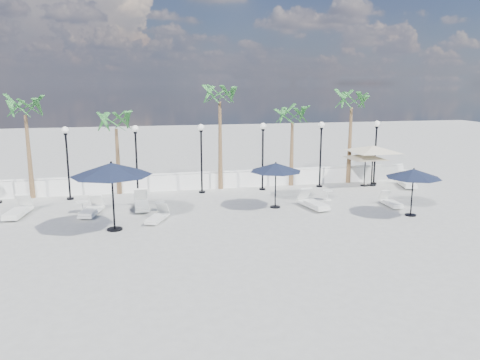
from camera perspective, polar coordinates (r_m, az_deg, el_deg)
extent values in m
plane|color=gray|center=(20.05, -2.05, -5.72)|extent=(100.00, 100.00, 0.00)
cube|color=white|center=(27.12, -4.96, -0.16)|extent=(26.00, 0.30, 0.90)
cube|color=white|center=(27.02, -4.98, 0.92)|extent=(26.00, 0.12, 0.08)
cylinder|color=black|center=(26.25, -19.98, -2.13)|extent=(0.36, 0.36, 0.10)
cylinder|color=black|center=(25.91, -20.24, 1.53)|extent=(0.10, 0.10, 3.50)
cylinder|color=black|center=(25.69, -20.50, 5.26)|extent=(0.18, 0.18, 0.10)
sphere|color=white|center=(25.67, -20.54, 5.73)|extent=(0.36, 0.36, 0.36)
cylinder|color=black|center=(26.01, -12.31, -1.81)|extent=(0.36, 0.36, 0.10)
cylinder|color=black|center=(25.67, -12.48, 1.89)|extent=(0.10, 0.10, 3.50)
cylinder|color=black|center=(25.45, -12.65, 5.66)|extent=(0.18, 0.18, 0.10)
sphere|color=white|center=(25.43, -12.67, 6.13)|extent=(0.36, 0.36, 0.36)
cylinder|color=black|center=(26.24, -4.65, -1.45)|extent=(0.36, 0.36, 0.10)
cylinder|color=black|center=(25.91, -4.72, 2.21)|extent=(0.10, 0.10, 3.50)
cylinder|color=black|center=(25.68, -4.78, 5.95)|extent=(0.18, 0.18, 0.10)
sphere|color=white|center=(25.66, -4.79, 6.42)|extent=(0.36, 0.36, 0.36)
cylinder|color=black|center=(26.93, 2.74, -1.09)|extent=(0.36, 0.36, 0.10)
cylinder|color=black|center=(26.60, 2.78, 2.49)|extent=(0.10, 0.10, 3.50)
cylinder|color=black|center=(26.38, 2.81, 6.13)|extent=(0.18, 0.18, 0.10)
sphere|color=white|center=(26.37, 2.82, 6.59)|extent=(0.36, 0.36, 0.36)
cylinder|color=black|center=(28.04, 9.66, -0.73)|extent=(0.36, 0.36, 0.10)
cylinder|color=black|center=(27.73, 9.78, 2.70)|extent=(0.10, 0.10, 3.50)
cylinder|color=black|center=(27.52, 9.90, 6.20)|extent=(0.18, 0.18, 0.10)
sphere|color=white|center=(27.50, 9.92, 6.64)|extent=(0.36, 0.36, 0.36)
cylinder|color=black|center=(29.52, 15.96, -0.39)|extent=(0.36, 0.36, 0.10)
cylinder|color=black|center=(29.23, 16.15, 2.87)|extent=(0.10, 0.10, 3.50)
cylinder|color=black|center=(29.03, 16.34, 6.18)|extent=(0.18, 0.18, 0.10)
sphere|color=white|center=(29.01, 16.36, 6.60)|extent=(0.36, 0.36, 0.36)
cone|color=brown|center=(26.97, -24.30, 2.55)|extent=(0.28, 0.28, 4.40)
cone|color=brown|center=(26.47, -14.66, 2.18)|extent=(0.28, 0.28, 3.60)
cone|color=brown|center=(26.76, -2.43, 4.17)|extent=(0.28, 0.28, 5.00)
cone|color=brown|center=(27.92, 6.31, 3.18)|extent=(0.28, 0.28, 3.80)
cone|color=brown|center=(29.27, 13.22, 4.12)|extent=(0.28, 0.28, 4.60)
cube|color=silver|center=(23.77, -25.43, -3.67)|extent=(1.00, 2.15, 0.11)
cube|color=silver|center=(23.49, -25.70, -3.55)|extent=(0.85, 1.48, 0.11)
cube|color=silver|center=(24.43, -24.81, -2.22)|extent=(0.72, 0.58, 0.65)
cube|color=silver|center=(23.23, -11.90, -3.11)|extent=(0.74, 2.07, 0.11)
cube|color=silver|center=(22.93, -11.88, -2.98)|extent=(0.68, 1.40, 0.11)
cube|color=silver|center=(23.94, -12.03, -1.66)|extent=(0.66, 0.50, 0.64)
cube|color=silver|center=(22.79, -17.65, -3.72)|extent=(1.10, 2.04, 0.10)
cube|color=silver|center=(22.52, -17.89, -3.61)|extent=(0.91, 1.42, 0.10)
cube|color=silver|center=(23.42, -17.09, -2.30)|extent=(0.70, 0.59, 0.61)
cube|color=silver|center=(21.07, -10.04, -4.66)|extent=(1.18, 1.71, 0.09)
cube|color=silver|center=(20.85, -10.27, -4.56)|extent=(0.93, 1.22, 0.09)
cube|color=silver|center=(21.57, -9.41, -3.35)|extent=(0.63, 0.57, 0.51)
cube|color=silver|center=(23.17, 8.91, -3.03)|extent=(1.07, 2.14, 0.11)
cube|color=silver|center=(22.92, 9.29, -2.89)|extent=(0.90, 1.48, 0.11)
cube|color=silver|center=(23.75, 7.86, -1.62)|extent=(0.72, 0.60, 0.64)
cube|color=silver|center=(24.45, 17.89, -2.77)|extent=(0.63, 1.67, 0.09)
cube|color=silver|center=(24.24, 18.14, -2.67)|extent=(0.57, 1.14, 0.09)
cube|color=silver|center=(24.95, 17.23, -1.66)|extent=(0.53, 0.41, 0.52)
cube|color=silver|center=(29.30, 19.60, -0.47)|extent=(1.21, 2.20, 0.11)
cube|color=silver|center=(29.01, 19.78, -0.35)|extent=(1.00, 1.54, 0.11)
cube|color=silver|center=(30.02, 19.18, 0.65)|extent=(0.76, 0.65, 0.65)
cylinder|color=silver|center=(23.35, -18.64, -3.78)|extent=(0.45, 0.45, 0.03)
cylinder|color=silver|center=(23.29, -18.68, -3.18)|extent=(0.07, 0.07, 0.54)
cylinder|color=silver|center=(23.22, -18.73, -2.51)|extent=(0.58, 0.58, 0.03)
cylinder|color=silver|center=(22.83, -9.69, -3.68)|extent=(0.37, 0.37, 0.03)
cylinder|color=silver|center=(22.78, -9.70, -3.17)|extent=(0.06, 0.06, 0.44)
cylinder|color=silver|center=(22.72, -9.72, -2.61)|extent=(0.48, 0.48, 0.03)
cylinder|color=silver|center=(25.01, 10.60, -2.35)|extent=(0.41, 0.41, 0.03)
cylinder|color=silver|center=(24.95, 10.62, -1.84)|extent=(0.06, 0.06, 0.50)
cylinder|color=silver|center=(24.90, 10.64, -1.26)|extent=(0.54, 0.54, 0.03)
cylinder|color=black|center=(20.30, -15.02, -5.81)|extent=(0.64, 0.64, 0.07)
cylinder|color=black|center=(19.94, -15.22, -2.08)|extent=(0.08, 0.08, 2.79)
cone|color=black|center=(19.70, -15.41, 1.29)|extent=(3.30, 3.30, 0.51)
sphere|color=black|center=(19.65, -15.45, 2.10)|extent=(0.09, 0.09, 0.09)
cylinder|color=black|center=(23.16, 4.31, -3.28)|extent=(0.51, 0.51, 0.05)
cylinder|color=black|center=(22.91, 4.35, -0.72)|extent=(0.06, 0.06, 2.18)
cone|color=black|center=(22.73, 4.38, 1.56)|extent=(2.54, 2.54, 0.41)
sphere|color=black|center=(22.69, 4.39, 2.13)|extent=(0.07, 0.07, 0.07)
cylinder|color=black|center=(23.09, 20.06, -4.02)|extent=(0.50, 0.50, 0.05)
cylinder|color=black|center=(22.84, 20.25, -1.49)|extent=(0.06, 0.06, 2.15)
cone|color=black|center=(22.67, 20.41, 0.76)|extent=(2.51, 2.51, 0.40)
sphere|color=black|center=(22.63, 20.45, 1.32)|extent=(0.07, 0.07, 0.07)
cylinder|color=black|center=(29.12, 15.70, -0.58)|extent=(0.54, 0.54, 0.06)
cylinder|color=black|center=(28.91, 15.83, 1.67)|extent=(0.07, 0.07, 2.38)
pyramid|color=beige|center=(28.73, 15.96, 4.06)|extent=(5.27, 5.27, 0.36)
cylinder|color=black|center=(28.91, 14.88, -0.63)|extent=(0.44, 0.44, 0.05)
cylinder|color=black|center=(28.73, 14.98, 1.19)|extent=(0.06, 0.06, 1.92)
pyramid|color=beige|center=(28.57, 15.08, 3.13)|extent=(4.18, 4.18, 0.30)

